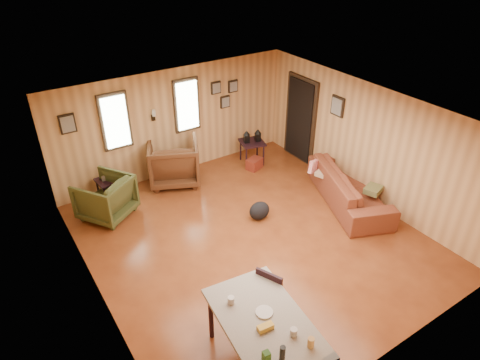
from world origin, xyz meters
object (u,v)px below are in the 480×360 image
object	(u,v)px
dining_table	(265,326)
end_table	(111,186)
recliner_green	(105,196)
sofa	(350,182)
recliner_brown	(174,160)
side_table	(252,141)

from	to	relation	value
dining_table	end_table	bearing A→B (deg)	100.56
recliner_green	end_table	world-z (taller)	recliner_green
sofa	recliner_green	distance (m)	4.86
recliner_brown	side_table	xyz separation A→B (m)	(1.91, -0.23, 0.04)
recliner_brown	dining_table	size ratio (longest dim) A/B	0.62
sofa	side_table	distance (m)	2.56
recliner_brown	end_table	xyz separation A→B (m)	(-1.43, 0.00, -0.18)
recliner_green	end_table	size ratio (longest dim) A/B	1.43
recliner_brown	recliner_green	size ratio (longest dim) A/B	1.17
recliner_green	end_table	bearing A→B (deg)	-152.32
sofa	side_table	xyz separation A→B (m)	(-0.72, 2.46, 0.11)
end_table	dining_table	xyz separation A→B (m)	(0.34, -4.83, 0.41)
side_table	sofa	bearing A→B (deg)	-73.76
sofa	recliner_green	world-z (taller)	sofa
dining_table	recliner_brown	bearing A→B (deg)	83.77
sofa	recliner_green	bearing A→B (deg)	84.79
recliner_brown	dining_table	distance (m)	4.96
sofa	recliner_brown	size ratio (longest dim) A/B	2.22
side_table	end_table	bearing A→B (deg)	176.11
side_table	dining_table	xyz separation A→B (m)	(-3.01, -4.61, 0.18)
end_table	recliner_brown	bearing A→B (deg)	-0.05
sofa	recliner_brown	xyz separation A→B (m)	(-2.63, 2.68, 0.07)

